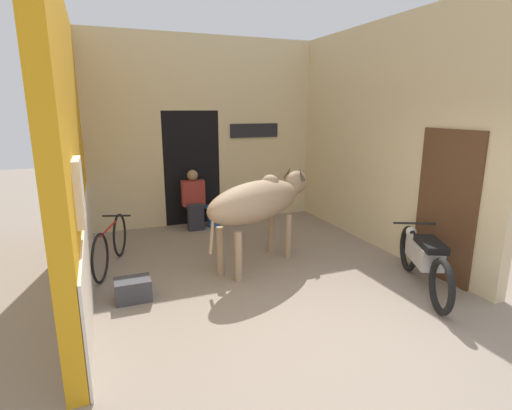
# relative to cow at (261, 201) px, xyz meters

# --- Properties ---
(ground_plane) EXTENTS (30.00, 30.00, 0.00)m
(ground_plane) POSITION_rel_cow_xyz_m (-0.14, -2.33, -1.01)
(ground_plane) COLOR gray
(wall_left_shopfront) EXTENTS (0.25, 4.92, 3.76)m
(wall_left_shopfront) POSITION_rel_cow_xyz_m (-2.55, 0.12, 0.81)
(wall_left_shopfront) COLOR orange
(wall_left_shopfront) RESTS_ON ground_plane
(wall_back_with_doorway) EXTENTS (4.66, 0.93, 3.76)m
(wall_back_with_doorway) POSITION_rel_cow_xyz_m (-0.26, 2.85, 0.60)
(wall_back_with_doorway) COLOR beige
(wall_back_with_doorway) RESTS_ON ground_plane
(wall_right_with_door) EXTENTS (0.22, 4.92, 3.76)m
(wall_right_with_door) POSITION_rel_cow_xyz_m (2.27, 0.08, 0.85)
(wall_right_with_door) COLOR beige
(wall_right_with_door) RESTS_ON ground_plane
(cow) EXTENTS (2.23, 1.52, 1.41)m
(cow) POSITION_rel_cow_xyz_m (0.00, 0.00, 0.00)
(cow) COLOR tan
(cow) RESTS_ON ground_plane
(motorcycle_near) EXTENTS (0.95, 1.81, 0.78)m
(motorcycle_near) POSITION_rel_cow_xyz_m (1.66, -1.64, -0.56)
(motorcycle_near) COLOR black
(motorcycle_near) RESTS_ON ground_plane
(bicycle) EXTENTS (0.62, 1.67, 0.72)m
(bicycle) POSITION_rel_cow_xyz_m (-2.17, 0.68, -0.64)
(bicycle) COLOR black
(bicycle) RESTS_ON ground_plane
(shopkeeper_seated) EXTENTS (0.44, 0.34, 1.19)m
(shopkeeper_seated) POSITION_rel_cow_xyz_m (-0.53, 2.19, -0.39)
(shopkeeper_seated) COLOR #282833
(shopkeeper_seated) RESTS_ON ground_plane
(plastic_stool) EXTENTS (0.37, 0.37, 0.43)m
(plastic_stool) POSITION_rel_cow_xyz_m (-0.13, 2.22, -0.78)
(plastic_stool) COLOR #2856B2
(plastic_stool) RESTS_ON ground_plane
(crate) EXTENTS (0.44, 0.32, 0.28)m
(crate) POSITION_rel_cow_xyz_m (-1.97, -0.55, -0.87)
(crate) COLOR #38383D
(crate) RESTS_ON ground_plane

